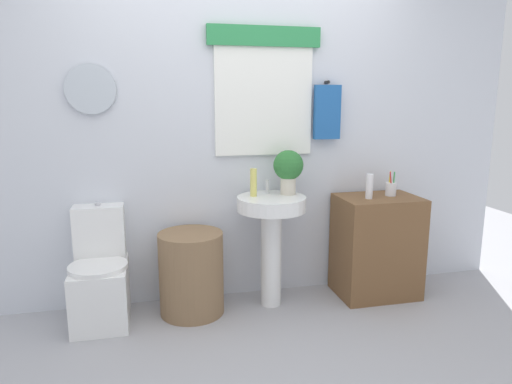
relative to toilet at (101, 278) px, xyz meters
The scene contains 11 objects.
ground_plane 1.36m from the toilet, 41.87° to the right, with size 8.00×8.00×0.00m, color #A3A3A8.
back_wall 1.44m from the toilet, 14.76° to the left, with size 4.40×0.18×2.60m.
toilet is the anchor object (origin of this frame).
laundry_hamper 0.61m from the toilet, ahead, with size 0.45×0.45×0.59m, color #846647.
pedestal_sink 1.23m from the toilet, ahead, with size 0.49×0.49×0.82m.
faucet 1.32m from the toilet, ahead, with size 0.03×0.03×0.10m, color silver.
wooden_cabinet 2.03m from the toilet, ahead, with size 0.60×0.44×0.77m, color brown.
soap_bottle 1.24m from the toilet, ahead, with size 0.05×0.05×0.20m, color #DBD166.
potted_plant 1.51m from the toilet, ahead, with size 0.22×0.22×0.32m.
lotion_bottle 2.01m from the toilet, ahead, with size 0.05×0.05×0.18m, color white.
toothbrush_cup 2.20m from the toilet, ahead, with size 0.08×0.08×0.19m.
Camera 1 is at (-0.63, -2.23, 1.50)m, focal length 32.33 mm.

